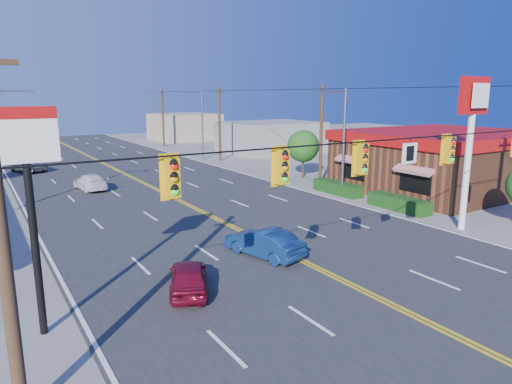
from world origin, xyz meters
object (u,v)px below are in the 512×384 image
signal_span (383,172)px  car_blue (264,244)px  kfc (442,160)px  car_magenta (189,278)px  kfc_pylon (471,123)px  pizza_hut_sign (28,175)px  car_silver (27,166)px  car_white (90,183)px

signal_span → car_blue: size_ratio=5.97×
kfc → car_magenta: kfc is taller
kfc_pylon → car_blue: bearing=170.2°
car_magenta → pizza_hut_sign: bearing=27.2°
kfc → car_silver: bearing=135.8°
pizza_hut_sign → car_magenta: 6.95m
signal_span → kfc: 23.47m
car_magenta → car_silver: (-2.04, 34.61, 0.02)m
kfc → kfc_pylon: bearing=-138.0°
signal_span → car_silver: size_ratio=5.39×
signal_span → car_silver: 39.92m
car_blue → car_magenta: bearing=6.5°
signal_span → pizza_hut_sign: 11.60m
signal_span → kfc: (20.02, 12.00, -2.51)m
car_magenta → car_white: bearing=-69.7°
car_magenta → car_silver: size_ratio=0.79×
signal_span → car_silver: bearing=101.2°
kfc_pylon → pizza_hut_sign: size_ratio=1.24×
car_magenta → car_white: car_white is taller
signal_span → pizza_hut_sign: (-10.88, 4.00, 0.30)m
pizza_hut_sign → car_magenta: pizza_hut_sign is taller
car_silver → car_magenta: bearing=72.2°
kfc → kfc_pylon: kfc_pylon is taller
signal_span → car_blue: 7.49m
kfc → car_silver: size_ratio=3.61×
kfc_pylon → car_magenta: kfc_pylon is taller
car_blue → car_white: bearing=-95.1°
car_blue → car_white: 20.74m
car_blue → car_white: (-3.36, 20.46, -0.05)m
pizza_hut_sign → kfc_pylon: bearing=0.0°
kfc_pylon → pizza_hut_sign: kfc_pylon is taller
pizza_hut_sign → car_silver: pizza_hut_sign is taller
kfc → kfc_pylon: 12.52m
pizza_hut_sign → kfc: bearing=14.5°
kfc → pizza_hut_sign: size_ratio=2.38×
car_silver → car_white: bearing=83.8°
pizza_hut_sign → car_magenta: bearing=3.6°
car_silver → car_blue: bearing=80.3°
signal_span → car_blue: signal_span is taller
signal_span → car_white: signal_span is taller
pizza_hut_sign → car_white: size_ratio=1.60×
car_magenta → car_blue: 4.95m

